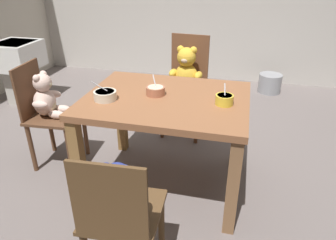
% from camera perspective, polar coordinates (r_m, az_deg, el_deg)
% --- Properties ---
extents(ground_plane, '(5.20, 5.20, 0.04)m').
position_cam_1_polar(ground_plane, '(2.52, -0.28, -11.44)').
color(ground_plane, slate).
extents(dining_table, '(1.11, 0.87, 0.72)m').
position_cam_1_polar(dining_table, '(2.19, -0.31, 1.48)').
color(dining_table, brown).
rests_on(dining_table, ground_plane).
extents(teddy_chair_near_front, '(0.39, 0.39, 0.84)m').
position_cam_1_polar(teddy_chair_near_front, '(1.56, -8.68, -15.13)').
color(teddy_chair_near_front, brown).
rests_on(teddy_chair_near_front, ground_plane).
extents(teddy_chair_near_left, '(0.41, 0.39, 0.85)m').
position_cam_1_polar(teddy_chair_near_left, '(2.66, -21.02, 2.62)').
color(teddy_chair_near_left, brown).
rests_on(teddy_chair_near_left, ground_plane).
extents(teddy_chair_far_center, '(0.42, 0.41, 0.94)m').
position_cam_1_polar(teddy_chair_far_center, '(2.99, 3.26, 7.93)').
color(teddy_chair_far_center, brown).
rests_on(teddy_chair_far_center, ground_plane).
extents(porridge_bowl_cream_near_left, '(0.16, 0.15, 0.13)m').
position_cam_1_polar(porridge_bowl_cream_near_left, '(2.13, -11.30, 4.43)').
color(porridge_bowl_cream_near_left, beige).
rests_on(porridge_bowl_cream_near_left, dining_table).
extents(porridge_bowl_terracotta_center, '(0.13, 0.13, 0.12)m').
position_cam_1_polar(porridge_bowl_terracotta_center, '(2.17, -2.27, 5.35)').
color(porridge_bowl_terracotta_center, '#B0694C').
rests_on(porridge_bowl_terracotta_center, dining_table).
extents(porridge_bowl_yellow_near_right, '(0.12, 0.12, 0.12)m').
position_cam_1_polar(porridge_bowl_yellow_near_right, '(2.05, 10.16, 3.68)').
color(porridge_bowl_yellow_near_right, yellow).
rests_on(porridge_bowl_yellow_near_right, dining_table).
extents(sink_basin, '(0.46, 0.49, 0.72)m').
position_cam_1_polar(sink_basin, '(4.10, -25.42, 9.19)').
color(sink_basin, '#B7B2A8').
rests_on(sink_basin, ground_plane).
extents(metal_pail, '(0.29, 0.29, 0.24)m').
position_cam_1_polar(metal_pail, '(4.33, 17.93, 6.34)').
color(metal_pail, '#93969B').
rests_on(metal_pail, ground_plane).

